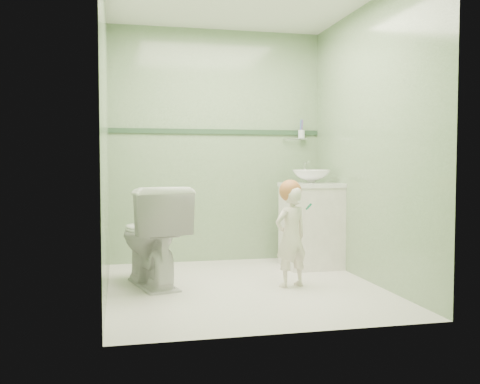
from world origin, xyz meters
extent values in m
plane|color=white|center=(0.00, 0.00, 0.00)|extent=(2.50, 2.50, 0.00)
cube|color=gray|center=(0.00, 1.25, 1.20)|extent=(2.20, 0.04, 2.40)
cube|color=gray|center=(0.00, -1.25, 1.20)|extent=(2.20, 0.04, 2.40)
cube|color=gray|center=(-1.10, 0.00, 1.20)|extent=(0.04, 2.50, 2.40)
cube|color=gray|center=(1.10, 0.00, 1.20)|extent=(0.04, 2.50, 2.40)
cube|color=#2D4A31|center=(0.00, 1.24, 1.35)|extent=(2.20, 0.02, 0.05)
cube|color=silver|center=(0.84, 0.70, 0.40)|extent=(0.52, 0.50, 0.80)
cube|color=white|center=(0.84, 0.70, 0.81)|extent=(0.54, 0.52, 0.04)
imported|color=white|center=(0.84, 0.70, 0.89)|extent=(0.37, 0.37, 0.13)
cylinder|color=silver|center=(0.84, 0.90, 0.95)|extent=(0.03, 0.03, 0.18)
cylinder|color=silver|center=(0.84, 0.85, 1.03)|extent=(0.02, 0.12, 0.02)
cylinder|color=silver|center=(0.84, 1.20, 1.28)|extent=(0.26, 0.02, 0.02)
cylinder|color=silver|center=(0.90, 1.18, 1.33)|extent=(0.07, 0.07, 0.09)
cylinder|color=blue|center=(0.89, 1.17, 1.40)|extent=(0.01, 0.01, 0.17)
cylinder|color=blue|center=(0.91, 1.19, 1.40)|extent=(0.01, 0.01, 0.17)
cylinder|color=#6C48A3|center=(0.90, 1.17, 1.40)|extent=(0.01, 0.01, 0.17)
cylinder|color=#E05A43|center=(0.91, 1.19, 1.40)|extent=(0.01, 0.01, 0.17)
imported|color=white|center=(-0.74, 0.22, 0.42)|extent=(0.66, 0.91, 0.84)
imported|color=silver|center=(0.38, -0.07, 0.42)|extent=(0.35, 0.29, 0.83)
sphere|color=#B26937|center=(0.38, -0.05, 0.80)|extent=(0.18, 0.18, 0.18)
cylinder|color=#0C7B55|center=(0.50, -0.17, 0.67)|extent=(0.03, 0.14, 0.06)
cube|color=white|center=(0.43, -0.14, 0.71)|extent=(0.03, 0.02, 0.02)
camera|label=1|loc=(-1.00, -4.32, 1.03)|focal=40.59mm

